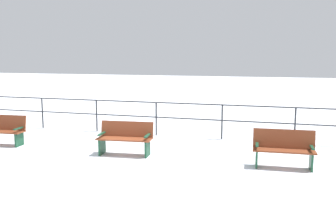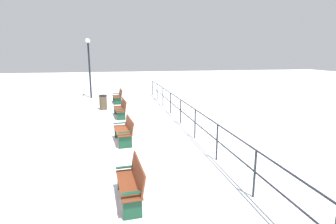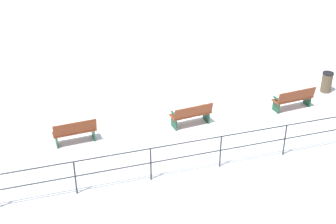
# 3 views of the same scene
# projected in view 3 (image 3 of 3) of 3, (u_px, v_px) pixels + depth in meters

# --- Properties ---
(ground_plane) EXTENTS (80.00, 80.00, 0.00)m
(ground_plane) POSITION_uv_depth(u_px,v_px,m) (190.00, 125.00, 17.73)
(ground_plane) COLOR white
(ground_plane) RESTS_ON ground
(bench_second) EXTENTS (0.66, 1.68, 0.90)m
(bench_second) POSITION_uv_depth(u_px,v_px,m) (294.00, 98.00, 18.57)
(bench_second) COLOR brown
(bench_second) RESTS_ON ground
(bench_third) EXTENTS (0.72, 1.55, 0.90)m
(bench_third) POSITION_uv_depth(u_px,v_px,m) (191.00, 114.00, 17.47)
(bench_third) COLOR brown
(bench_third) RESTS_ON ground
(bench_fourth) EXTENTS (0.58, 1.50, 0.93)m
(bench_fourth) POSITION_uv_depth(u_px,v_px,m) (75.00, 132.00, 16.40)
(bench_fourth) COLOR brown
(bench_fourth) RESTS_ON ground
(waterfront_railing) EXTENTS (0.05, 22.77, 1.15)m
(waterfront_railing) POSITION_uv_depth(u_px,v_px,m) (221.00, 146.00, 15.05)
(waterfront_railing) COLOR #26282D
(waterfront_railing) RESTS_ON ground
(trash_bin) EXTENTS (0.45, 0.45, 0.86)m
(trash_bin) POSITION_uv_depth(u_px,v_px,m) (327.00, 82.00, 19.93)
(trash_bin) COLOR brown
(trash_bin) RESTS_ON ground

